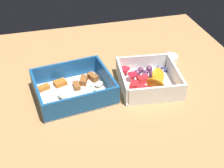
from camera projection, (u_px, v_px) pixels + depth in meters
The scene contains 5 objects.
table_surface at pixel (115, 91), 81.77cm from camera, with size 80.00×80.00×2.00cm, color #9E7547.
pasta_container at pixel (74, 89), 77.98cm from camera, with size 20.65×18.23×5.49cm.
fruit_bowl at pixel (147, 80), 81.18cm from camera, with size 16.67×17.09×5.75cm.
candy_bar at pixel (84, 63), 90.41cm from camera, with size 7.00×2.40×1.20cm, color #51197A.
paper_cup_liner at pixel (171, 58), 92.09cm from camera, with size 4.17×4.17×1.65cm, color white.
Camera 1 is at (-17.38, -62.63, 50.66)cm, focal length 49.12 mm.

